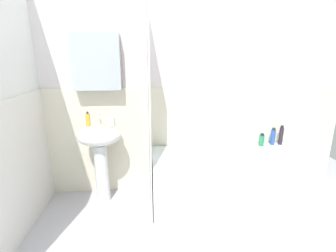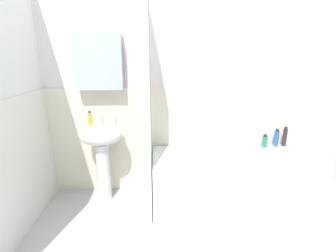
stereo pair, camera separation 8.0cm
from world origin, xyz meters
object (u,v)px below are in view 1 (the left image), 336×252
toothbrush_cup (112,122)px  towel_folded (245,157)px  soap_dispenser (88,119)px  bathtub (227,178)px  sink (100,147)px  lotion_bottle (262,140)px  conditioner_bottle (281,136)px  shampoo_bottle (273,137)px

toothbrush_cup → towel_folded: 1.36m
soap_dispenser → bathtub: (1.43, -0.17, -0.64)m
sink → toothbrush_cup: (0.14, 0.01, 0.27)m
toothbrush_cup → lotion_bottle: toothbrush_cup is taller
bathtub → towel_folded: bearing=-59.7°
toothbrush_cup → conditioner_bottle: size_ratio=0.41×
soap_dispenser → bathtub: 1.58m
lotion_bottle → bathtub: bearing=-152.9°
sink → towel_folded: 1.46m
soap_dispenser → conditioner_bottle: bearing=2.4°
soap_dispenser → sink: bearing=-17.6°
bathtub → lotion_bottle: (0.46, 0.23, 0.34)m
soap_dispenser → bathtub: size_ratio=0.09×
sink → bathtub: (1.33, -0.13, -0.35)m
towel_folded → shampoo_bottle: bearing=40.7°
lotion_bottle → towel_folded: bearing=-131.2°
conditioner_bottle → sink: bearing=-176.6°
shampoo_bottle → towel_folded: 0.66m
sink → toothbrush_cup: 0.30m
toothbrush_cup → bathtub: 1.35m
towel_folded → lotion_bottle: bearing=48.8°
soap_dispenser → conditioner_bottle: soap_dispenser is taller
towel_folded → soap_dispenser: bearing=167.5°
bathtub → conditioner_bottle: 0.83m
bathtub → lotion_bottle: bearing=27.1°
conditioner_bottle → shampoo_bottle: (-0.10, 0.00, -0.01)m
soap_dispenser → toothbrush_cup: bearing=-5.5°
soap_dispenser → conditioner_bottle: (2.13, 0.09, -0.26)m
soap_dispenser → toothbrush_cup: size_ratio=1.63×
toothbrush_cup → conditioner_bottle: (1.89, 0.11, -0.24)m
toothbrush_cup → conditioner_bottle: toothbrush_cup is taller
bathtub → shampoo_bottle: size_ratio=7.96×
soap_dispenser → bathtub: soap_dispenser is taller
bathtub → lotion_bottle: size_ratio=10.95×
lotion_bottle → shampoo_bottle: bearing=9.0°
shampoo_bottle → towel_folded: shampoo_bottle is taller
bathtub → lotion_bottle: lotion_bottle is taller
soap_dispenser → conditioner_bottle: 2.15m
sink → soap_dispenser: size_ratio=5.57×
bathtub → towel_folded: 0.38m
bathtub → shampoo_bottle: 0.75m
bathtub → conditioner_bottle: bearing=20.1°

